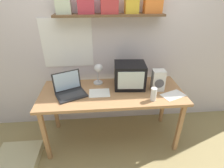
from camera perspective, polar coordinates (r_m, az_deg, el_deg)
The scene contains 12 objects.
ground_plane at distance 2.54m, azimuth 0.00°, elevation -16.86°, with size 12.00×12.00×0.00m, color #978556.
back_wall at distance 2.28m, azimuth -1.07°, elevation 16.00°, with size 5.60×0.24×2.60m.
corner_desk at distance 2.11m, azimuth 0.00°, elevation -3.91°, with size 1.69×0.67×0.74m.
crt_monitor at distance 2.12m, azimuth 5.75°, elevation 2.80°, with size 0.38×0.33×0.30m.
laptop at distance 2.06m, azimuth -13.71°, elevation -1.53°, with size 0.40×0.37×0.25m.
desk_lamp at distance 2.13m, azimuth -4.48°, elevation 4.30°, with size 0.12×0.17×0.29m.
juice_glass at distance 1.94m, azimuth 13.40°, elevation -3.48°, with size 0.06×0.06×0.15m.
space_heater at distance 2.12m, azimuth 14.84°, elevation 1.17°, with size 0.15×0.13×0.25m.
loose_paper_near_monitor at distance 2.12m, azimuth 19.38°, elevation -3.43°, with size 0.30×0.25×0.00m.
open_notebook at distance 2.05m, azimuth -4.14°, elevation -2.92°, with size 0.24×0.19×0.00m.
loose_paper_near_laptop at distance 2.28m, azimuth -15.12°, elevation -0.41°, with size 0.20×0.17×0.00m.
floor_cushion at distance 2.49m, azimuth -28.60°, elevation -21.04°, with size 0.49×0.49×0.10m.
Camera 1 is at (-0.15, -1.77, 1.82)m, focal length 28.00 mm.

